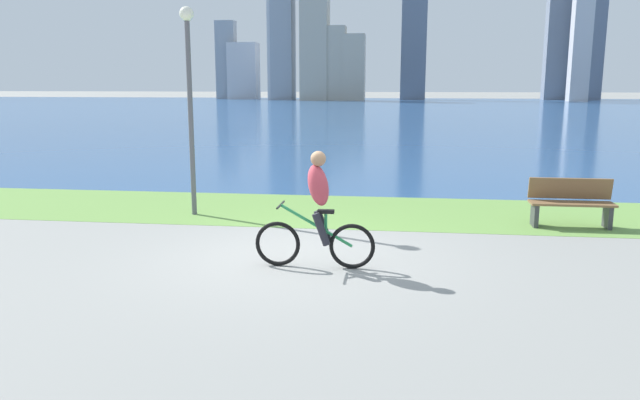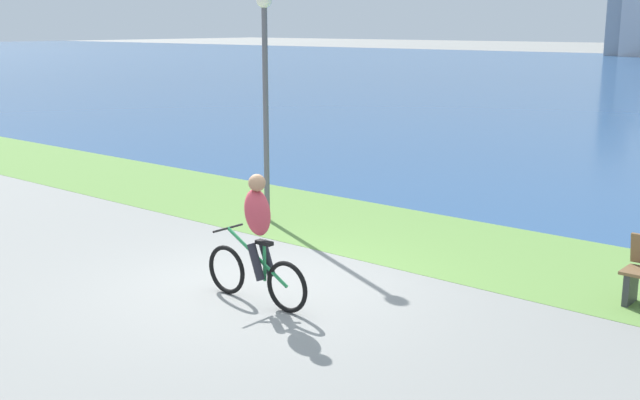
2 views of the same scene
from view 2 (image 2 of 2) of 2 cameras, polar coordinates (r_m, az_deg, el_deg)
The scene contains 4 objects.
ground_plane at distance 10.82m, azimuth -4.11°, elevation -6.35°, with size 300.00×300.00×0.00m, color gray.
grass_strip_bayside at distance 13.42m, azimuth 6.30°, elevation -2.59°, with size 120.00×3.32×0.01m, color #6B9947.
cyclist_lead at distance 9.96m, azimuth -4.62°, elevation -2.97°, with size 1.75×0.52×1.70m.
lamppost_tall at distance 14.02m, azimuth -4.03°, elevation 9.12°, with size 0.28×0.28×4.08m.
Camera 2 is at (7.15, -7.31, 3.53)m, focal length 43.78 mm.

